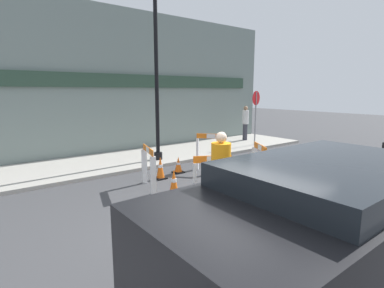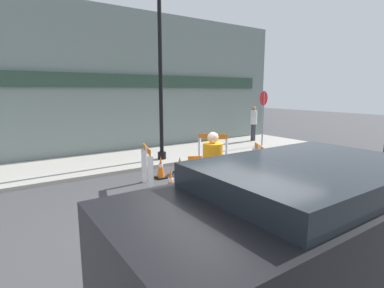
{
  "view_description": "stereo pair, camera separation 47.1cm",
  "coord_description": "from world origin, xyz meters",
  "px_view_note": "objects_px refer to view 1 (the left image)",
  "views": [
    {
      "loc": [
        -3.5,
        -3.47,
        2.42
      ],
      "look_at": [
        1.36,
        2.85,
        1.0
      ],
      "focal_mm": 28.0,
      "sensor_mm": 36.0,
      "label": 1
    },
    {
      "loc": [
        -3.12,
        -3.75,
        2.42
      ],
      "look_at": [
        1.36,
        2.85,
        1.0
      ],
      "focal_mm": 28.0,
      "sensor_mm": 36.0,
      "label": 2
    }
  ],
  "objects_px": {
    "stop_sign": "(256,109)",
    "person_pedestrian": "(245,122)",
    "parked_car_1": "(329,222)",
    "person_worker": "(221,174)",
    "streetlamp_post": "(156,42)"
  },
  "relations": [
    {
      "from": "streetlamp_post",
      "to": "parked_car_1",
      "type": "xyz_separation_m",
      "value": [
        -1.98,
        -7.05,
        -3.02
      ]
    },
    {
      "from": "stop_sign",
      "to": "parked_car_1",
      "type": "distance_m",
      "value": 9.72
    },
    {
      "from": "streetlamp_post",
      "to": "person_pedestrian",
      "type": "relative_size",
      "value": 3.78
    },
    {
      "from": "streetlamp_post",
      "to": "person_pedestrian",
      "type": "height_order",
      "value": "streetlamp_post"
    },
    {
      "from": "streetlamp_post",
      "to": "parked_car_1",
      "type": "distance_m",
      "value": 7.93
    },
    {
      "from": "person_worker",
      "to": "person_pedestrian",
      "type": "xyz_separation_m",
      "value": [
        6.9,
        5.71,
        0.08
      ]
    },
    {
      "from": "streetlamp_post",
      "to": "stop_sign",
      "type": "height_order",
      "value": "streetlamp_post"
    },
    {
      "from": "stop_sign",
      "to": "parked_car_1",
      "type": "height_order",
      "value": "stop_sign"
    },
    {
      "from": "streetlamp_post",
      "to": "person_pedestrian",
      "type": "xyz_separation_m",
      "value": [
        5.42,
        1.0,
        -2.99
      ]
    },
    {
      "from": "parked_car_1",
      "to": "streetlamp_post",
      "type": "bearing_deg",
      "value": 74.33
    },
    {
      "from": "streetlamp_post",
      "to": "person_pedestrian",
      "type": "distance_m",
      "value": 6.27
    },
    {
      "from": "person_worker",
      "to": "parked_car_1",
      "type": "relative_size",
      "value": 0.38
    },
    {
      "from": "stop_sign",
      "to": "person_pedestrian",
      "type": "xyz_separation_m",
      "value": [
        0.61,
        1.13,
        -0.67
      ]
    },
    {
      "from": "parked_car_1",
      "to": "stop_sign",
      "type": "bearing_deg",
      "value": 45.59
    },
    {
      "from": "stop_sign",
      "to": "person_pedestrian",
      "type": "relative_size",
      "value": 1.43
    }
  ]
}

